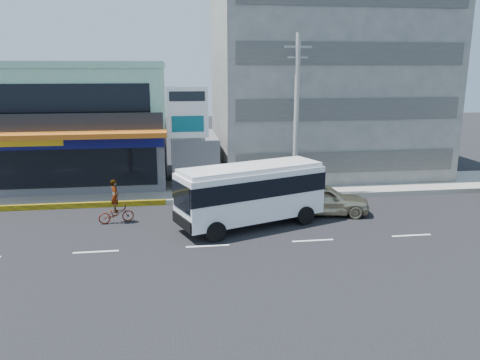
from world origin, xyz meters
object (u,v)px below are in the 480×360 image
(shop_building, at_px, (79,126))
(utility_pole_near, at_px, (296,116))
(concrete_building, at_px, (322,81))
(billboard, at_px, (188,118))
(motorcycle_rider, at_px, (116,209))
(satellite_dish, at_px, (195,136))
(sedan, at_px, (323,199))
(minibus, at_px, (251,190))

(shop_building, relative_size, utility_pole_near, 1.24)
(concrete_building, height_order, billboard, concrete_building)
(utility_pole_near, xyz_separation_m, motorcycle_rider, (-10.54, -3.35, -4.37))
(shop_building, distance_m, utility_pole_near, 15.50)
(satellite_dish, bearing_deg, sedan, -46.17)
(shop_building, distance_m, satellite_dish, 8.54)
(satellite_dish, xyz_separation_m, motorcycle_rider, (-4.54, -6.95, -2.80))
(satellite_dish, bearing_deg, motorcycle_rider, -123.17)
(sedan, bearing_deg, satellite_dish, 52.82)
(satellite_dish, distance_m, billboard, 2.31)
(minibus, distance_m, sedan, 4.65)
(satellite_dish, bearing_deg, shop_building, 159.79)
(shop_building, height_order, minibus, shop_building)
(billboard, xyz_separation_m, utility_pole_near, (6.50, -1.80, 0.22))
(shop_building, relative_size, satellite_dish, 8.27)
(minibus, relative_size, sedan, 1.58)
(shop_building, bearing_deg, sedan, -34.08)
(shop_building, bearing_deg, motorcycle_rider, -70.72)
(satellite_dish, xyz_separation_m, utility_pole_near, (6.00, -3.60, 1.57))
(shop_building, relative_size, billboard, 1.80)
(billboard, distance_m, sedan, 9.82)
(billboard, height_order, sedan, billboard)
(concrete_building, relative_size, billboard, 2.32)
(sedan, distance_m, motorcycle_rider, 11.29)
(concrete_building, relative_size, minibus, 2.00)
(sedan, relative_size, motorcycle_rider, 2.15)
(shop_building, relative_size, minibus, 1.55)
(shop_building, xyz_separation_m, minibus, (10.44, -11.37, -2.09))
(satellite_dish, bearing_deg, concrete_building, 21.80)
(sedan, bearing_deg, shop_building, 64.92)
(concrete_building, bearing_deg, utility_pole_near, -117.76)
(concrete_building, distance_m, satellite_dish, 11.30)
(satellite_dish, height_order, sedan, satellite_dish)
(concrete_building, height_order, satellite_dish, concrete_building)
(utility_pole_near, xyz_separation_m, sedan, (0.75, -3.43, -4.29))
(billboard, bearing_deg, concrete_building, 28.92)
(shop_building, xyz_separation_m, utility_pole_near, (14.00, -6.55, 1.15))
(satellite_dish, bearing_deg, utility_pole_near, -30.96)
(concrete_building, distance_m, billboard, 12.17)
(satellite_dish, distance_m, utility_pole_near, 7.17)
(utility_pole_near, bearing_deg, billboard, 164.52)
(shop_building, bearing_deg, concrete_building, 3.35)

